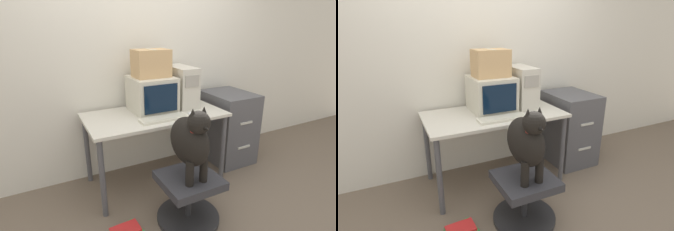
% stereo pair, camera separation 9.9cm
% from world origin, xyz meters
% --- Properties ---
extents(ground_plane, '(12.00, 12.00, 0.00)m').
position_xyz_m(ground_plane, '(0.00, 0.00, 0.00)').
color(ground_plane, '#6B5B4C').
extents(wall_back, '(8.00, 0.05, 2.60)m').
position_xyz_m(wall_back, '(0.00, 0.80, 1.30)').
color(wall_back, silver).
rests_on(wall_back, ground_plane).
extents(desk, '(1.38, 0.73, 0.77)m').
position_xyz_m(desk, '(0.00, 0.37, 0.68)').
color(desk, beige).
rests_on(desk, ground_plane).
extents(crt_monitor, '(0.43, 0.44, 0.35)m').
position_xyz_m(crt_monitor, '(0.02, 0.48, 0.94)').
color(crt_monitor, beige).
rests_on(crt_monitor, desk).
extents(pc_tower, '(0.22, 0.45, 0.43)m').
position_xyz_m(pc_tower, '(0.38, 0.50, 0.98)').
color(pc_tower, beige).
rests_on(pc_tower, desk).
extents(keyboard, '(0.47, 0.15, 0.03)m').
position_xyz_m(keyboard, '(-0.00, 0.15, 0.78)').
color(keyboard, beige).
rests_on(keyboard, desk).
extents(computer_mouse, '(0.06, 0.05, 0.03)m').
position_xyz_m(computer_mouse, '(0.28, 0.15, 0.78)').
color(computer_mouse, silver).
rests_on(computer_mouse, desk).
extents(office_chair, '(0.54, 0.54, 0.42)m').
position_xyz_m(office_chair, '(-0.01, -0.33, 0.23)').
color(office_chair, '#262628').
rests_on(office_chair, ground_plane).
extents(dog, '(0.24, 0.47, 0.63)m').
position_xyz_m(dog, '(-0.01, -0.33, 0.76)').
color(dog, black).
rests_on(dog, office_chair).
extents(filing_cabinet, '(0.49, 0.62, 0.85)m').
position_xyz_m(filing_cabinet, '(1.01, 0.42, 0.43)').
color(filing_cabinet, '#4C4C51').
rests_on(filing_cabinet, ground_plane).
extents(cardboard_box, '(0.35, 0.25, 0.27)m').
position_xyz_m(cardboard_box, '(0.02, 0.48, 1.25)').
color(cardboard_box, tan).
rests_on(cardboard_box, crt_monitor).
extents(book_stack_floor, '(0.26, 0.24, 0.06)m').
position_xyz_m(book_stack_floor, '(-0.55, -0.26, 0.03)').
color(book_stack_floor, red).
rests_on(book_stack_floor, ground_plane).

